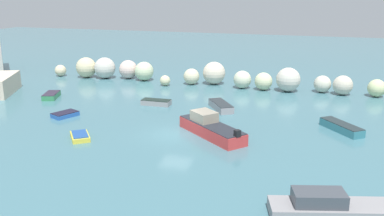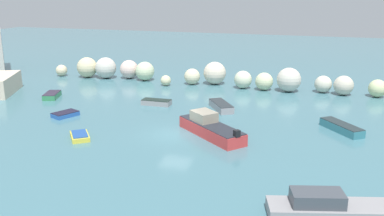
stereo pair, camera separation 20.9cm
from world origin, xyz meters
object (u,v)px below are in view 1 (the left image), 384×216
Objects in this scene: moored_boat_6 at (51,95)px; moored_boat_8 at (331,207)px; moored_boat_7 at (65,114)px; moored_boat_3 at (341,127)px; moored_boat_2 at (80,136)px; moored_boat_4 at (156,102)px; moored_boat_5 at (221,106)px; moored_boat_9 at (210,128)px.

moored_boat_6 is 33.28m from moored_boat_8.
moored_boat_8 is at bearing 87.40° from moored_boat_7.
moored_boat_2 is at bearing 73.44° from moored_boat_3.
moored_boat_4 is 6.67m from moored_boat_5.
moored_boat_9 reaches higher than moored_boat_8.
moored_boat_2 is 21.28m from moored_boat_3.
moored_boat_6 is 1.16× the size of moored_boat_7.
moored_boat_2 is at bearing -34.40° from moored_boat_8.
moored_boat_6 is at bearing 46.58° from moored_boat_3.
moored_boat_4 is 0.75× the size of moored_boat_5.
moored_boat_2 is 0.65× the size of moored_boat_3.
moored_boat_6 is at bearing -119.62° from moored_boat_5.
moored_boat_4 is at bearing 41.29° from moored_boat_3.
moored_boat_2 is at bearing 66.39° from moored_boat_7.
moored_boat_4 is 9.05m from moored_boat_7.
moored_boat_5 reaches higher than moored_boat_4.
moored_boat_8 is (-0.95, -14.52, 0.16)m from moored_boat_3.
moored_boat_5 reaches higher than moored_boat_7.
moored_boat_8 is (23.31, -11.37, 0.29)m from moored_boat_7.
moored_boat_9 is at bearing -127.86° from moored_boat_6.
moored_boat_5 is at bearing -42.39° from moored_boat_9.
moored_boat_7 is 0.37× the size of moored_boat_8.
moored_boat_5 is 7.70m from moored_boat_9.
moored_boat_2 is 6.68m from moored_boat_7.
moored_boat_7 is (-24.26, -3.15, -0.13)m from moored_boat_3.
moored_boat_9 is (0.95, -7.63, 0.29)m from moored_boat_5.
moored_boat_7 is (5.34, -5.57, -0.08)m from moored_boat_6.
moored_boat_3 is (19.70, 8.03, 0.13)m from moored_boat_2.
moored_boat_2 is 0.38× the size of moored_boat_8.
moored_boat_9 is at bearing -44.40° from moored_boat_4.
moored_boat_5 is 0.56× the size of moored_boat_8.
moored_boat_9 reaches higher than moored_boat_6.
moored_boat_4 is at bearing -119.92° from moored_boat_5.
moored_boat_4 is 0.46× the size of moored_boat_9.
moored_boat_8 is at bearing 172.12° from moored_boat_9.
moored_boat_2 is 0.89× the size of moored_boat_4.
moored_boat_4 reaches higher than moored_boat_7.
moored_boat_9 reaches higher than moored_boat_4.
moored_boat_6 is 7.72m from moored_boat_7.
moored_boat_7 is 0.40× the size of moored_boat_9.
moored_boat_4 is 1.13× the size of moored_boat_7.
moored_boat_9 is (19.48, -6.60, 0.35)m from moored_boat_6.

